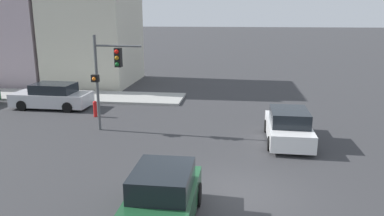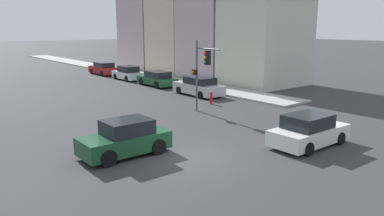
{
  "view_description": "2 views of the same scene",
  "coord_description": "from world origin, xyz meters",
  "px_view_note": "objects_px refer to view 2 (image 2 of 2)",
  "views": [
    {
      "loc": [
        -11.21,
        0.15,
        5.72
      ],
      "look_at": [
        3.24,
        1.97,
        2.01
      ],
      "focal_mm": 35.0,
      "sensor_mm": 36.0,
      "label": 1
    },
    {
      "loc": [
        -9.7,
        -12.0,
        5.56
      ],
      "look_at": [
        2.51,
        3.1,
        1.35
      ],
      "focal_mm": 35.0,
      "sensor_mm": 36.0,
      "label": 2
    }
  ],
  "objects_px": {
    "parked_car_3": "(104,69)",
    "crossing_car_1": "(309,131)",
    "parked_car_2": "(128,73)",
    "traffic_signal": "(202,66)",
    "crossing_car_0": "(125,139)",
    "fire_hydrant": "(211,97)",
    "parked_car_1": "(157,79)",
    "parked_car_0": "(199,87)"
  },
  "relations": [
    {
      "from": "traffic_signal",
      "to": "crossing_car_1",
      "type": "distance_m",
      "value": 8.93
    },
    {
      "from": "parked_car_2",
      "to": "fire_hydrant",
      "type": "distance_m",
      "value": 15.31
    },
    {
      "from": "fire_hydrant",
      "to": "crossing_car_1",
      "type": "bearing_deg",
      "value": -106.21
    },
    {
      "from": "crossing_car_1",
      "to": "parked_car_0",
      "type": "distance_m",
      "value": 14.42
    },
    {
      "from": "parked_car_0",
      "to": "parked_car_2",
      "type": "xyz_separation_m",
      "value": [
        0.05,
        11.86,
        -0.03
      ]
    },
    {
      "from": "crossing_car_0",
      "to": "crossing_car_1",
      "type": "xyz_separation_m",
      "value": [
        7.46,
        -4.3,
        -0.03
      ]
    },
    {
      "from": "parked_car_1",
      "to": "parked_car_3",
      "type": "distance_m",
      "value": 11.36
    },
    {
      "from": "parked_car_2",
      "to": "parked_car_3",
      "type": "xyz_separation_m",
      "value": [
        0.02,
        5.86,
        0.01
      ]
    },
    {
      "from": "parked_car_3",
      "to": "crossing_car_1",
      "type": "bearing_deg",
      "value": 172.17
    },
    {
      "from": "crossing_car_1",
      "to": "parked_car_1",
      "type": "xyz_separation_m",
      "value": [
        4.73,
        20.02,
        -0.03
      ]
    },
    {
      "from": "parked_car_2",
      "to": "fire_hydrant",
      "type": "height_order",
      "value": "parked_car_2"
    },
    {
      "from": "parked_car_0",
      "to": "parked_car_3",
      "type": "distance_m",
      "value": 17.72
    },
    {
      "from": "traffic_signal",
      "to": "parked_car_0",
      "type": "distance_m",
      "value": 6.9
    },
    {
      "from": "parked_car_3",
      "to": "fire_hydrant",
      "type": "height_order",
      "value": "parked_car_3"
    },
    {
      "from": "parked_car_0",
      "to": "parked_car_2",
      "type": "relative_size",
      "value": 1.17
    },
    {
      "from": "parked_car_0",
      "to": "traffic_signal",
      "type": "bearing_deg",
      "value": 142.75
    },
    {
      "from": "parked_car_0",
      "to": "fire_hydrant",
      "type": "xyz_separation_m",
      "value": [
        -1.62,
        -3.36,
        -0.23
      ]
    },
    {
      "from": "crossing_car_1",
      "to": "parked_car_0",
      "type": "bearing_deg",
      "value": 71.87
    },
    {
      "from": "traffic_signal",
      "to": "parked_car_3",
      "type": "bearing_deg",
      "value": -96.67
    },
    {
      "from": "crossing_car_0",
      "to": "parked_car_0",
      "type": "height_order",
      "value": "crossing_car_0"
    },
    {
      "from": "traffic_signal",
      "to": "crossing_car_0",
      "type": "xyz_separation_m",
      "value": [
        -8.05,
        -4.29,
        -2.35
      ]
    },
    {
      "from": "crossing_car_1",
      "to": "parked_car_3",
      "type": "relative_size",
      "value": 0.91
    },
    {
      "from": "crossing_car_0",
      "to": "parked_car_1",
      "type": "relative_size",
      "value": 0.85
    },
    {
      "from": "crossing_car_0",
      "to": "parked_car_1",
      "type": "xyz_separation_m",
      "value": [
        12.19,
        15.73,
        -0.07
      ]
    },
    {
      "from": "parked_car_2",
      "to": "parked_car_3",
      "type": "height_order",
      "value": "parked_car_2"
    },
    {
      "from": "traffic_signal",
      "to": "fire_hydrant",
      "type": "xyz_separation_m",
      "value": [
        2.4,
        1.71,
        -2.61
      ]
    },
    {
      "from": "crossing_car_1",
      "to": "fire_hydrant",
      "type": "relative_size",
      "value": 4.55
    },
    {
      "from": "crossing_car_1",
      "to": "fire_hydrant",
      "type": "height_order",
      "value": "crossing_car_1"
    },
    {
      "from": "traffic_signal",
      "to": "parked_car_0",
      "type": "relative_size",
      "value": 0.99
    },
    {
      "from": "crossing_car_0",
      "to": "parked_car_0",
      "type": "distance_m",
      "value": 15.28
    },
    {
      "from": "parked_car_0",
      "to": "fire_hydrant",
      "type": "height_order",
      "value": "parked_car_0"
    },
    {
      "from": "traffic_signal",
      "to": "parked_car_3",
      "type": "relative_size",
      "value": 1.02
    },
    {
      "from": "fire_hydrant",
      "to": "crossing_car_0",
      "type": "bearing_deg",
      "value": -150.13
    },
    {
      "from": "parked_car_3",
      "to": "parked_car_0",
      "type": "bearing_deg",
      "value": -179.56
    },
    {
      "from": "traffic_signal",
      "to": "parked_car_1",
      "type": "bearing_deg",
      "value": -106.4
    },
    {
      "from": "parked_car_0",
      "to": "parked_car_2",
      "type": "bearing_deg",
      "value": 0.93
    },
    {
      "from": "parked_car_0",
      "to": "parked_car_3",
      "type": "height_order",
      "value": "parked_car_0"
    },
    {
      "from": "crossing_car_0",
      "to": "fire_hydrant",
      "type": "relative_size",
      "value": 4.25
    },
    {
      "from": "crossing_car_1",
      "to": "parked_car_0",
      "type": "xyz_separation_m",
      "value": [
        4.61,
        13.66,
        0.01
      ]
    },
    {
      "from": "parked_car_3",
      "to": "parked_car_2",
      "type": "bearing_deg",
      "value": -179.52
    },
    {
      "from": "parked_car_0",
      "to": "crossing_car_0",
      "type": "bearing_deg",
      "value": 128.95
    },
    {
      "from": "parked_car_1",
      "to": "parked_car_2",
      "type": "xyz_separation_m",
      "value": [
        -0.07,
        5.5,
        0.01
      ]
    }
  ]
}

